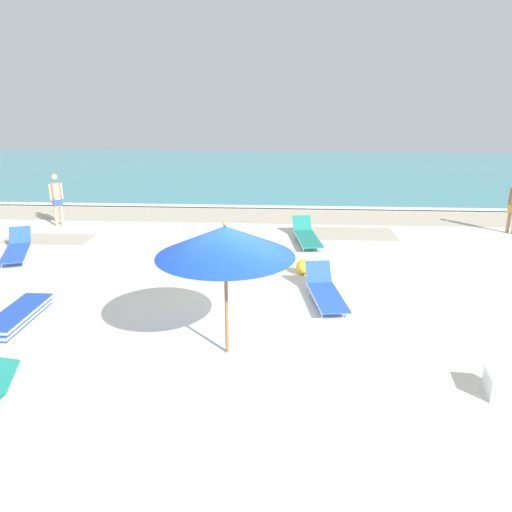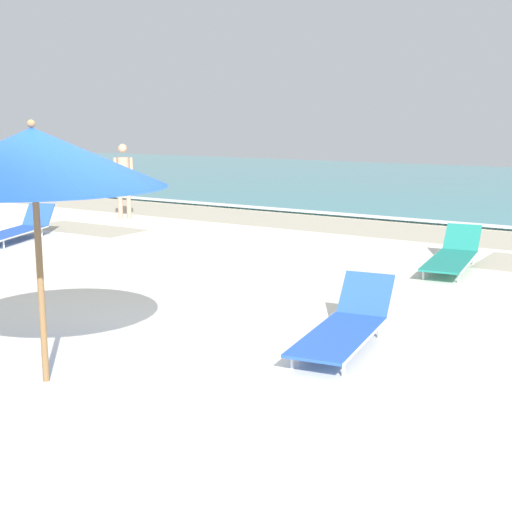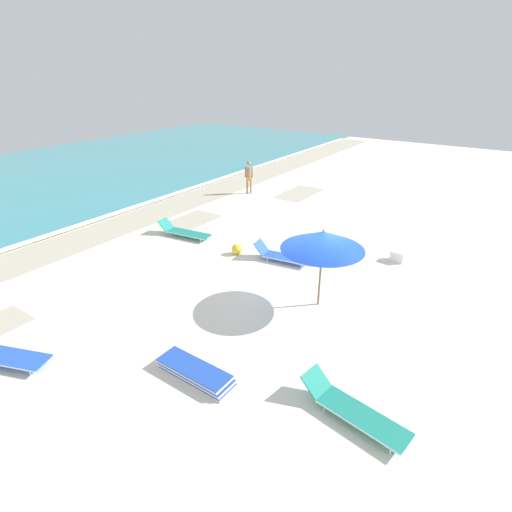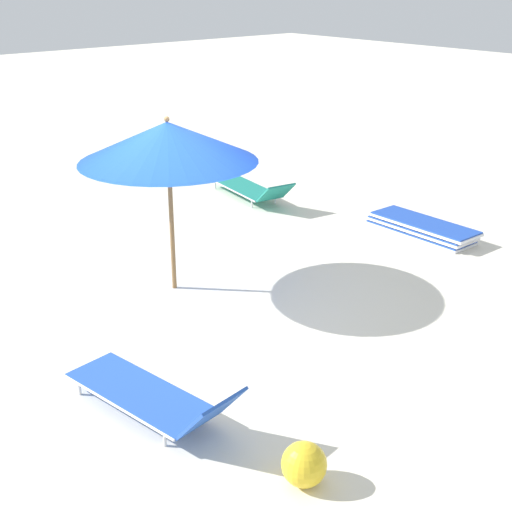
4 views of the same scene
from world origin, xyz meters
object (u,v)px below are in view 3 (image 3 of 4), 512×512
lounger_stack (195,372)px  beach_umbrella (323,240)px  beach_ball (237,249)px  sun_lounger_beside_umbrella (281,255)px  beachgoer_wading_adult (249,175)px  sun_lounger_near_water_right (184,231)px  sun_lounger_under_umbrella (353,409)px  cooler_box (398,256)px  sun_lounger_near_water_left (3,354)px

lounger_stack → beach_umbrella: bearing=-11.3°
beach_umbrella → beach_ball: bearing=70.2°
sun_lounger_beside_umbrella → beachgoer_wading_adult: size_ratio=1.19×
sun_lounger_near_water_right → sun_lounger_under_umbrella: bearing=-126.1°
beachgoer_wading_adult → cooler_box: 10.16m
sun_lounger_beside_umbrella → beachgoer_wading_adult: beachgoer_wading_adult is taller
sun_lounger_under_umbrella → beach_ball: (4.85, 6.45, -0.01)m
beach_umbrella → sun_lounger_under_umbrella: beach_umbrella is taller
beach_umbrella → beach_ball: beach_umbrella is taller
sun_lounger_near_water_left → sun_lounger_near_water_right: sun_lounger_near_water_left is taller
lounger_stack → beachgoer_wading_adult: beachgoer_wading_adult is taller
sun_lounger_near_water_left → sun_lounger_near_water_right: (8.05, 1.90, -0.00)m
beach_umbrella → sun_lounger_near_water_left: (-6.43, 4.95, -1.80)m
beachgoer_wading_adult → beach_ball: 8.01m
sun_lounger_near_water_left → beachgoer_wading_adult: size_ratio=1.27×
lounger_stack → cooler_box: cooler_box is taller
beach_ball → cooler_box: 5.79m
sun_lounger_under_umbrella → lounger_stack: bearing=114.1°
sun_lounger_near_water_left → beach_ball: (7.88, -0.92, -0.02)m
lounger_stack → sun_lounger_beside_umbrella: size_ratio=0.92×
sun_lounger_under_umbrella → sun_lounger_near_water_left: 7.96m
sun_lounger_beside_umbrella → beachgoer_wading_adult: bearing=34.5°
sun_lounger_under_umbrella → beachgoer_wading_adult: bearing=51.9°
sun_lounger_under_umbrella → sun_lounger_beside_umbrella: bearing=51.6°
sun_lounger_near_water_left → sun_lounger_under_umbrella: bearing=-88.3°
sun_lounger_beside_umbrella → sun_lounger_near_water_right: 4.47m
beach_umbrella → cooler_box: size_ratio=4.44×
beach_ball → sun_lounger_under_umbrella: bearing=-127.0°
sun_lounger_near_water_left → sun_lounger_near_water_right: 8.27m
beach_ball → sun_lounger_near_water_right: bearing=86.6°
lounger_stack → sun_lounger_near_water_left: size_ratio=0.85×
cooler_box → sun_lounger_beside_umbrella: bearing=-140.5°
beachgoer_wading_adult → beach_ball: size_ratio=4.50×
sun_lounger_under_umbrella → cooler_box: size_ratio=4.35×
lounger_stack → sun_lounger_near_water_left: 4.58m
sun_lounger_near_water_left → beachgoer_wading_adult: 15.03m
beach_umbrella → beachgoer_wading_adult: 11.68m
beach_umbrella → sun_lounger_beside_umbrella: 3.52m
sun_lounger_beside_umbrella → beach_ball: bearing=95.9°
beachgoer_wading_adult → cooler_box: bearing=-58.4°
cooler_box → sun_lounger_under_umbrella: bearing=-74.6°
sun_lounger_under_umbrella → beachgoer_wading_adult: beachgoer_wading_adult is taller
lounger_stack → sun_lounger_near_water_right: sun_lounger_near_water_right is taller
sun_lounger_near_water_right → sun_lounger_beside_umbrella: bearing=-94.5°
beach_ball → sun_lounger_beside_umbrella: bearing=-75.8°
beach_umbrella → beach_ball: (1.45, 4.03, -1.82)m
lounger_stack → beach_ball: 6.52m
beach_umbrella → sun_lounger_near_water_left: bearing=142.4°
sun_lounger_beside_umbrella → sun_lounger_near_water_right: size_ratio=0.89×
sun_lounger_near_water_right → beachgoer_wading_adult: (6.59, 1.41, 0.79)m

